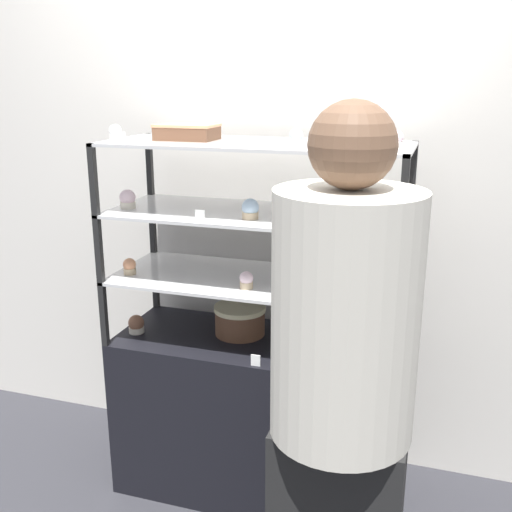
# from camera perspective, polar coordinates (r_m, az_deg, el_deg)

# --- Properties ---
(ground_plane) EXTENTS (20.00, 20.00, 0.00)m
(ground_plane) POSITION_cam_1_polar(r_m,az_deg,el_deg) (2.81, 0.00, -20.92)
(ground_plane) COLOR #2D2D33
(back_wall) EXTENTS (8.00, 0.05, 2.60)m
(back_wall) POSITION_cam_1_polar(r_m,az_deg,el_deg) (2.63, 2.53, 7.54)
(back_wall) COLOR silver
(back_wall) RESTS_ON ground_plane
(display_base) EXTENTS (1.14, 0.47, 0.69)m
(display_base) POSITION_cam_1_polar(r_m,az_deg,el_deg) (2.62, 0.00, -14.92)
(display_base) COLOR black
(display_base) RESTS_ON ground_plane
(display_riser_lower) EXTENTS (1.14, 0.47, 0.27)m
(display_riser_lower) POSITION_cam_1_polar(r_m,az_deg,el_deg) (2.37, 0.00, -2.56)
(display_riser_lower) COLOR black
(display_riser_lower) RESTS_ON display_base
(display_riser_middle) EXTENTS (1.14, 0.47, 0.27)m
(display_riser_middle) POSITION_cam_1_polar(r_m,az_deg,el_deg) (2.29, 0.00, 3.74)
(display_riser_middle) COLOR black
(display_riser_middle) RESTS_ON display_riser_lower
(display_riser_upper) EXTENTS (1.14, 0.47, 0.27)m
(display_riser_upper) POSITION_cam_1_polar(r_m,az_deg,el_deg) (2.25, 0.00, 10.36)
(display_riser_upper) COLOR black
(display_riser_upper) RESTS_ON display_riser_middle
(layer_cake_centerpiece) EXTENTS (0.21, 0.21, 0.12)m
(layer_cake_centerpiece) POSITION_cam_1_polar(r_m,az_deg,el_deg) (2.50, -1.54, -6.10)
(layer_cake_centerpiece) COLOR brown
(layer_cake_centerpiece) RESTS_ON display_base
(sheet_cake_frosted) EXTENTS (0.23, 0.16, 0.06)m
(sheet_cake_frosted) POSITION_cam_1_polar(r_m,az_deg,el_deg) (2.35, -6.58, 11.65)
(sheet_cake_frosted) COLOR brown
(sheet_cake_frosted) RESTS_ON display_riser_upper
(cupcake_0) EXTENTS (0.07, 0.07, 0.08)m
(cupcake_0) POSITION_cam_1_polar(r_m,az_deg,el_deg) (2.57, -11.33, -6.41)
(cupcake_0) COLOR beige
(cupcake_0) RESTS_ON display_base
(cupcake_1) EXTENTS (0.07, 0.07, 0.08)m
(cupcake_1) POSITION_cam_1_polar(r_m,az_deg,el_deg) (2.33, 3.22, -8.48)
(cupcake_1) COLOR white
(cupcake_1) RESTS_ON display_base
(cupcake_2) EXTENTS (0.07, 0.07, 0.08)m
(cupcake_2) POSITION_cam_1_polar(r_m,az_deg,el_deg) (2.27, 11.42, -9.61)
(cupcake_2) COLOR white
(cupcake_2) RESTS_ON display_base
(price_tag_0) EXTENTS (0.04, 0.00, 0.04)m
(price_tag_0) POSITION_cam_1_polar(r_m,az_deg,el_deg) (2.24, -0.04, -9.92)
(price_tag_0) COLOR white
(price_tag_0) RESTS_ON display_base
(cupcake_3) EXTENTS (0.05, 0.05, 0.07)m
(cupcake_3) POSITION_cam_1_polar(r_m,az_deg,el_deg) (2.46, -11.95, -0.98)
(cupcake_3) COLOR #CCB28C
(cupcake_3) RESTS_ON display_riser_lower
(cupcake_4) EXTENTS (0.05, 0.05, 0.07)m
(cupcake_4) POSITION_cam_1_polar(r_m,az_deg,el_deg) (2.24, -0.86, -2.33)
(cupcake_4) COLOR #CCB28C
(cupcake_4) RESTS_ON display_riser_lower
(cupcake_5) EXTENTS (0.05, 0.05, 0.07)m
(cupcake_5) POSITION_cam_1_polar(r_m,az_deg,el_deg) (2.18, 12.71, -3.34)
(cupcake_5) COLOR white
(cupcake_5) RESTS_ON display_riser_lower
(price_tag_1) EXTENTS (0.04, 0.00, 0.04)m
(price_tag_1) POSITION_cam_1_polar(r_m,az_deg,el_deg) (2.09, 5.33, -4.08)
(price_tag_1) COLOR white
(price_tag_1) RESTS_ON display_riser_lower
(cupcake_6) EXTENTS (0.06, 0.06, 0.07)m
(cupcake_6) POSITION_cam_1_polar(r_m,az_deg,el_deg) (2.42, -12.12, 5.29)
(cupcake_6) COLOR beige
(cupcake_6) RESTS_ON display_riser_middle
(cupcake_7) EXTENTS (0.06, 0.06, 0.07)m
(cupcake_7) POSITION_cam_1_polar(r_m,az_deg,el_deg) (2.18, -0.55, 4.46)
(cupcake_7) COLOR #CCB28C
(cupcake_7) RESTS_ON display_riser_middle
(cupcake_8) EXTENTS (0.06, 0.06, 0.07)m
(cupcake_8) POSITION_cam_1_polar(r_m,az_deg,el_deg) (2.12, 12.34, 3.76)
(cupcake_8) COLOR beige
(cupcake_8) RESTS_ON display_riser_middle
(price_tag_2) EXTENTS (0.04, 0.00, 0.04)m
(price_tag_2) POSITION_cam_1_polar(r_m,az_deg,el_deg) (2.14, -5.36, 3.80)
(price_tag_2) COLOR white
(price_tag_2) RESTS_ON display_riser_middle
(cupcake_9) EXTENTS (0.05, 0.05, 0.06)m
(cupcake_9) POSITION_cam_1_polar(r_m,az_deg,el_deg) (2.35, -13.24, 11.34)
(cupcake_9) COLOR white
(cupcake_9) RESTS_ON display_riser_upper
(cupcake_10) EXTENTS (0.05, 0.05, 0.06)m
(cupcake_10) POSITION_cam_1_polar(r_m,az_deg,el_deg) (2.11, 3.84, 11.20)
(cupcake_10) COLOR white
(cupcake_10) RESTS_ON display_riser_upper
(cupcake_11) EXTENTS (0.05, 0.05, 0.06)m
(cupcake_11) POSITION_cam_1_polar(r_m,az_deg,el_deg) (2.07, 13.22, 10.72)
(cupcake_11) COLOR white
(cupcake_11) RESTS_ON display_riser_upper
(price_tag_3) EXTENTS (0.04, 0.00, 0.04)m
(price_tag_3) POSITION_cam_1_polar(r_m,az_deg,el_deg) (2.23, -12.75, 10.92)
(price_tag_3) COLOR white
(price_tag_3) RESTS_ON display_riser_upper
(customer_figure) EXTENTS (0.39, 0.39, 1.66)m
(customer_figure) POSITION_cam_1_polar(r_m,az_deg,el_deg) (1.68, 8.14, -12.72)
(customer_figure) COLOR black
(customer_figure) RESTS_ON ground_plane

